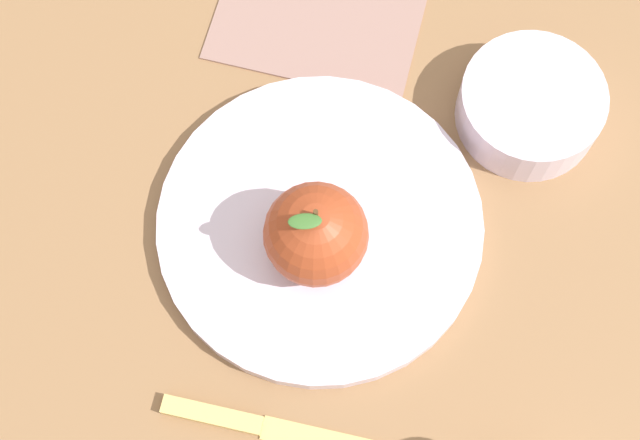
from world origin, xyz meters
TOP-DOWN VIEW (x-y plane):
  - ground_plane at (0.00, 0.00)m, footprint 2.40×2.40m
  - dinner_plate at (-0.01, -0.02)m, footprint 0.26×0.26m
  - apple at (0.01, -0.00)m, footprint 0.08×0.08m
  - side_bowl at (-0.21, 0.02)m, footprint 0.12×0.12m
  - knife at (0.13, 0.08)m, footprint 0.13×0.17m
  - linen_napkin at (-0.14, -0.16)m, footprint 0.20×0.22m

SIDE VIEW (x-z plane):
  - ground_plane at x=0.00m, z-range 0.00..0.00m
  - linen_napkin at x=-0.14m, z-range 0.00..0.00m
  - knife at x=0.13m, z-range 0.00..0.01m
  - dinner_plate at x=-0.01m, z-range 0.00..0.02m
  - side_bowl at x=-0.21m, z-range 0.00..0.05m
  - apple at x=0.01m, z-range 0.01..0.10m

